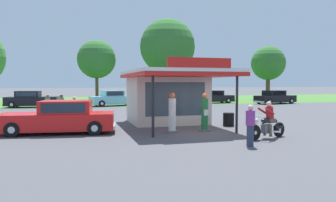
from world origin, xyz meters
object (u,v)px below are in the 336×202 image
object	(u,v)px
parked_car_back_row_far_left	(32,100)
parked_car_back_row_right	(114,99)
motorcycle_with_rider	(268,123)
gas_pump_nearside	(172,114)
bystander_leaning_by_kiosk	(250,125)
bystander_strolling_foreground	(62,106)
bystander_admiring_sedan	(74,108)
parked_car_back_row_centre	(212,97)
featured_classic_sedan	(60,118)
bystander_standing_back_lot	(48,105)
gas_pump_offside	(205,114)
spare_tire_stack	(229,119)
parked_car_back_row_centre_right	(275,98)

from	to	relation	value
parked_car_back_row_far_left	parked_car_back_row_right	bearing A→B (deg)	-0.83
motorcycle_with_rider	parked_car_back_row_far_left	distance (m)	24.96
gas_pump_nearside	bystander_leaning_by_kiosk	size ratio (longest dim) A/B	1.22
motorcycle_with_rider	bystander_strolling_foreground	size ratio (longest dim) A/B	1.31
gas_pump_nearside	bystander_admiring_sedan	size ratio (longest dim) A/B	1.26
bystander_strolling_foreground	parked_car_back_row_centre	bearing A→B (deg)	37.94
parked_car_back_row_far_left	bystander_strolling_foreground	distance (m)	12.06
bystander_admiring_sedan	bystander_strolling_foreground	world-z (taller)	bystander_strolling_foreground
gas_pump_nearside	parked_car_back_row_right	xyz separation A→B (m)	(-0.49, 19.13, -0.14)
motorcycle_with_rider	bystander_admiring_sedan	world-z (taller)	motorcycle_with_rider
featured_classic_sedan	bystander_standing_back_lot	distance (m)	8.51
bystander_standing_back_lot	gas_pump_offside	bearing A→B (deg)	-50.78
bystander_leaning_by_kiosk	bystander_standing_back_lot	bearing A→B (deg)	120.63
gas_pump_offside	parked_car_back_row_right	distance (m)	19.25
motorcycle_with_rider	bystander_leaning_by_kiosk	distance (m)	2.08
featured_classic_sedan	bystander_admiring_sedan	world-z (taller)	featured_classic_sedan
gas_pump_nearside	spare_tire_stack	xyz separation A→B (m)	(3.67, 1.41, -0.51)
bystander_standing_back_lot	parked_car_back_row_centre_right	bearing A→B (deg)	17.60
parked_car_back_row_right	gas_pump_nearside	bearing A→B (deg)	-88.54
motorcycle_with_rider	featured_classic_sedan	size ratio (longest dim) A/B	0.39
parked_car_back_row_centre	parked_car_back_row_right	distance (m)	11.64
motorcycle_with_rider	spare_tire_stack	xyz separation A→B (m)	(0.22, 4.08, -0.29)
bystander_leaning_by_kiosk	bystander_strolling_foreground	bearing A→B (deg)	121.52
parked_car_back_row_centre_right	bystander_strolling_foreground	size ratio (longest dim) A/B	3.25
gas_pump_nearside	bystander_standing_back_lot	bearing A→B (deg)	122.86
featured_classic_sedan	parked_car_back_row_centre_right	world-z (taller)	featured_classic_sedan
featured_classic_sedan	parked_car_back_row_centre	distance (m)	25.04
parked_car_back_row_far_left	spare_tire_stack	bearing A→B (deg)	-55.70
parked_car_back_row_centre	featured_classic_sedan	bearing A→B (deg)	-130.40
motorcycle_with_rider	bystander_standing_back_lot	distance (m)	15.79
gas_pump_offside	parked_car_back_row_right	bearing A→B (deg)	96.41
featured_classic_sedan	parked_car_back_row_far_left	size ratio (longest dim) A/B	1.06
featured_classic_sedan	parked_car_back_row_centre	bearing A→B (deg)	49.60
gas_pump_nearside	gas_pump_offside	bearing A→B (deg)	-0.00
gas_pump_offside	bystander_leaning_by_kiosk	world-z (taller)	gas_pump_offside
parked_car_back_row_centre_right	gas_pump_offside	bearing A→B (deg)	-132.57
gas_pump_nearside	gas_pump_offside	size ratio (longest dim) A/B	1.01
gas_pump_offside	motorcycle_with_rider	size ratio (longest dim) A/B	0.88
bystander_standing_back_lot	spare_tire_stack	bearing A→B (deg)	-39.93
spare_tire_stack	bystander_leaning_by_kiosk	bearing A→B (deg)	-108.87
motorcycle_with_rider	parked_car_back_row_far_left	xyz separation A→B (m)	(-11.94, 21.92, 0.08)
bystander_admiring_sedan	bystander_strolling_foreground	xyz separation A→B (m)	(-0.81, 0.97, 0.09)
bystander_leaning_by_kiosk	motorcycle_with_rider	bearing A→B (deg)	38.84
parked_car_back_row_centre	bystander_strolling_foreground	size ratio (longest dim) A/B	3.30
bystander_admiring_sedan	spare_tire_stack	distance (m)	9.70
bystander_admiring_sedan	bystander_leaning_by_kiosk	size ratio (longest dim) A/B	0.97
gas_pump_nearside	motorcycle_with_rider	world-z (taller)	gas_pump_nearside
parked_car_back_row_centre_right	bystander_standing_back_lot	bearing A→B (deg)	-162.40
bystander_leaning_by_kiosk	bystander_strolling_foreground	world-z (taller)	bystander_strolling_foreground
gas_pump_offside	parked_car_back_row_far_left	bearing A→B (deg)	117.82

